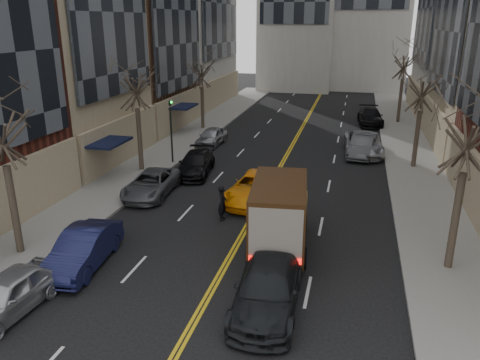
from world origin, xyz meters
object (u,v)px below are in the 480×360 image
Objects in this scene: taxi at (256,188)px; observer_sedan at (268,288)px; ups_truck at (279,215)px; pedestrian at (222,203)px.

observer_sedan is at bearing -69.08° from taxi.
observer_sedan is at bearing -91.69° from ups_truck.
ups_truck is 4.59m from observer_sedan.
pedestrian is at bearing -103.45° from taxi.
ups_truck is at bearing -61.50° from taxi.
ups_truck is 3.40× the size of pedestrian.
pedestrian is at bearing 115.23° from observer_sedan.
pedestrian is (-1.08, -2.96, 0.14)m from taxi.
observer_sedan is at bearing -155.38° from pedestrian.
ups_truck reaches higher than observer_sedan.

